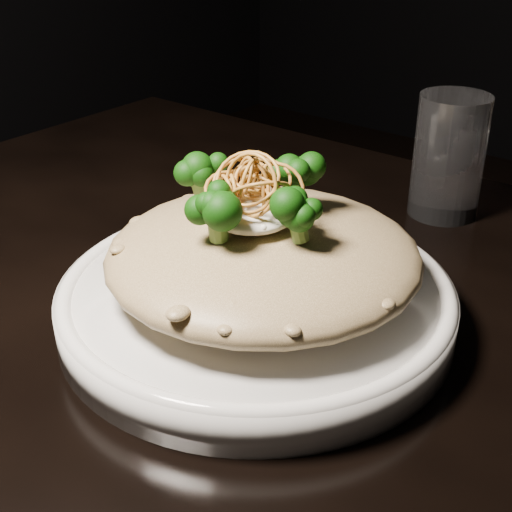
{
  "coord_description": "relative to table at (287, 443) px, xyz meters",
  "views": [
    {
      "loc": [
        0.24,
        -0.34,
        1.05
      ],
      "look_at": [
        -0.05,
        0.02,
        0.81
      ],
      "focal_mm": 50.0,
      "sensor_mm": 36.0,
      "label": 1
    }
  ],
  "objects": [
    {
      "name": "drinking_glass",
      "position": [
        -0.02,
        0.29,
        0.14
      ],
      "size": [
        0.07,
        0.07,
        0.12
      ],
      "primitive_type": "cylinder",
      "rotation": [
        0.0,
        0.0,
        -0.03
      ],
      "color": "white",
      "rests_on": "table"
    },
    {
      "name": "plate",
      "position": [
        -0.05,
        0.02,
        0.1
      ],
      "size": [
        0.29,
        0.29,
        0.03
      ],
      "primitive_type": "cylinder",
      "color": "white",
      "rests_on": "table"
    },
    {
      "name": "broccoli",
      "position": [
        -0.05,
        0.02,
        0.19
      ],
      "size": [
        0.14,
        0.14,
        0.05
      ],
      "primitive_type": null,
      "color": "black",
      "rests_on": "risotto"
    },
    {
      "name": "risotto",
      "position": [
        -0.04,
        0.02,
        0.14
      ],
      "size": [
        0.23,
        0.23,
        0.05
      ],
      "primitive_type": "ellipsoid",
      "color": "brown",
      "rests_on": "plate"
    },
    {
      "name": "shallots",
      "position": [
        -0.05,
        0.02,
        0.2
      ],
      "size": [
        0.06,
        0.06,
        0.04
      ],
      "primitive_type": null,
      "color": "#93511F",
      "rests_on": "cheese"
    },
    {
      "name": "cheese",
      "position": [
        -0.05,
        0.02,
        0.17
      ],
      "size": [
        0.06,
        0.06,
        0.02
      ],
      "primitive_type": "ellipsoid",
      "color": "white",
      "rests_on": "risotto"
    },
    {
      "name": "table",
      "position": [
        0.0,
        0.0,
        0.0
      ],
      "size": [
        1.1,
        0.8,
        0.75
      ],
      "color": "black",
      "rests_on": "ground"
    }
  ]
}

